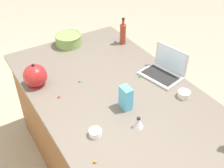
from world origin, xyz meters
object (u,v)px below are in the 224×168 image
Objects in this scene: candy_bag at (126,98)px; bottle_soy at (123,34)px; ramekin_small at (95,133)px; laptop at (164,70)px; kitchen_timer at (138,123)px; mixing_bowl_large at (68,39)px; kettle at (35,76)px; ramekin_medium at (184,94)px.

bottle_soy is at bearing -32.49° from candy_bag.
ramekin_small is at bearing 110.38° from candy_bag.
laptop reaches higher than ramekin_small.
laptop is 4.31× the size of ramekin_small.
laptop reaches higher than kitchen_timer.
kettle reaches higher than mixing_bowl_large.
ramekin_small is at bearing -169.52° from kettle.
laptop is at bearing -114.72° from kettle.
mixing_bowl_large is 1.21m from ramekin_medium.
mixing_bowl_large is at bearing 61.41° from bottle_soy.
laptop is at bearing -152.78° from mixing_bowl_large.
laptop is 1.00m from kettle.
bottle_soy is 1.10m from kitchen_timer.
mixing_bowl_large is 1.16× the size of kettle.
laptop is at bearing -70.68° from ramekin_small.
bottle_soy is (-0.25, -0.45, 0.05)m from mixing_bowl_large.
ramekin_small is 0.33m from candy_bag.
bottle_soy reaches higher than ramekin_small.
ramekin_small is (-1.13, 0.34, -0.04)m from mixing_bowl_large.
ramekin_small is 0.89× the size of ramekin_medium.
kitchen_timer is 0.45× the size of candy_bag.
laptop is 0.61m from bottle_soy.
mixing_bowl_large is at bearing -16.90° from ramekin_small.
kettle is 0.71m from ramekin_small.
ramekin_small is (-0.69, -0.13, -0.06)m from kettle.
ramekin_medium reaches higher than ramekin_small.
kettle is (0.42, 0.91, 0.03)m from laptop.
mixing_bowl_large reaches higher than kitchen_timer.
candy_bag is at bearing -10.36° from kitchen_timer.
candy_bag is at bearing 108.65° from laptop.
bottle_soy is at bearing -0.98° from laptop.
bottle_soy is 1.20× the size of kettle.
kitchen_timer is (-0.07, 0.46, 0.01)m from ramekin_medium.
candy_bag is at bearing -143.53° from kettle.
laptop is 3.82× the size of ramekin_medium.
laptop is at bearing -71.35° from candy_bag.
kitchen_timer is (-0.78, -0.39, -0.04)m from kettle.
kitchen_timer is (-0.08, -0.27, 0.02)m from ramekin_small.
kettle is at bearing 132.72° from mixing_bowl_large.
bottle_soy is 1.19m from ramekin_small.
mixing_bowl_large is 0.64m from kettle.
ramekin_small is (-0.88, 0.79, -0.08)m from bottle_soy.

